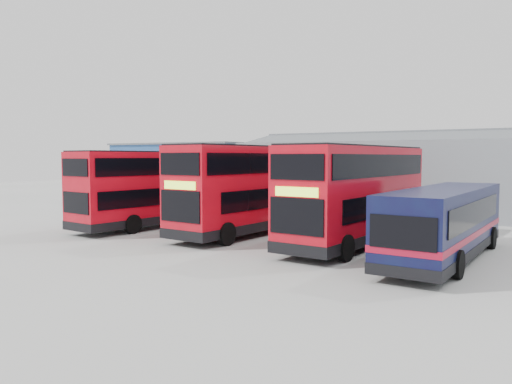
# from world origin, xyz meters

# --- Properties ---
(ground_plane) EXTENTS (120.00, 120.00, 0.00)m
(ground_plane) POSITION_xyz_m (0.00, 0.00, 0.00)
(ground_plane) COLOR #A4A49F
(ground_plane) RESTS_ON ground
(office_block) EXTENTS (12.30, 8.32, 5.12)m
(office_block) POSITION_xyz_m (-14.00, 17.99, 2.58)
(office_block) COLOR #224A88
(office_block) RESTS_ON ground
(maintenance_shed) EXTENTS (30.50, 12.00, 5.89)m
(maintenance_shed) POSITION_xyz_m (8.00, 20.00, 2.60)
(maintenance_shed) COLOR gray
(maintenance_shed) RESTS_ON ground
(double_decker_left) EXTENTS (3.76, 10.31, 4.27)m
(double_decker_left) POSITION_xyz_m (-6.17, 4.03, 2.12)
(double_decker_left) COLOR red
(double_decker_left) RESTS_ON ground
(double_decker_centre) EXTENTS (3.71, 10.90, 4.52)m
(double_decker_centre) POSITION_xyz_m (-0.11, 4.64, 2.25)
(double_decker_centre) COLOR red
(double_decker_centre) RESTS_ON ground
(double_decker_right) EXTENTS (3.60, 10.71, 4.45)m
(double_decker_right) POSITION_xyz_m (5.65, 3.96, 2.21)
(double_decker_right) COLOR red
(double_decker_right) RESTS_ON ground
(single_decker_blue) EXTENTS (3.12, 10.31, 2.76)m
(single_decker_blue) POSITION_xyz_m (9.65, 2.37, 1.37)
(single_decker_blue) COLOR #0C1436
(single_decker_blue) RESTS_ON ground
(panel_van) EXTENTS (4.04, 5.57, 2.28)m
(panel_van) POSITION_xyz_m (-15.33, 11.81, 1.27)
(panel_van) COLOR white
(panel_van) RESTS_ON ground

